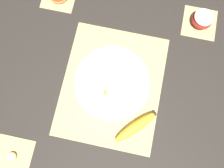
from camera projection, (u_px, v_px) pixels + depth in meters
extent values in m
plane|color=#2D2823|center=(112.00, 86.00, 0.85)|extent=(6.00, 6.00, 0.00)
cube|color=#D6B775|center=(112.00, 85.00, 0.85)|extent=(0.47, 0.38, 0.01)
cube|color=brown|center=(120.00, 48.00, 0.88)|extent=(0.01, 0.37, 0.00)
cube|color=brown|center=(116.00, 67.00, 0.87)|extent=(0.01, 0.37, 0.00)
cube|color=brown|center=(112.00, 85.00, 0.85)|extent=(0.01, 0.37, 0.00)
cube|color=brown|center=(108.00, 105.00, 0.83)|extent=(0.01, 0.37, 0.00)
cube|color=brown|center=(103.00, 125.00, 0.82)|extent=(0.01, 0.37, 0.00)
cube|color=brown|center=(57.00, 3.00, 0.92)|extent=(0.00, 0.14, 0.00)
cube|color=#D6B775|center=(13.00, 157.00, 0.80)|extent=(0.14, 0.14, 0.01)
cube|color=brown|center=(14.00, 150.00, 0.80)|extent=(0.00, 0.14, 0.00)
cube|color=brown|center=(11.00, 163.00, 0.79)|extent=(0.00, 0.14, 0.00)
cube|color=#D6B775|center=(199.00, 23.00, 0.91)|extent=(0.14, 0.14, 0.01)
cube|color=brown|center=(201.00, 14.00, 0.91)|extent=(0.00, 0.14, 0.00)
cube|color=brown|center=(200.00, 20.00, 0.91)|extent=(0.00, 0.14, 0.00)
cube|color=brown|center=(199.00, 26.00, 0.90)|extent=(0.00, 0.14, 0.00)
cube|color=brown|center=(198.00, 32.00, 0.90)|extent=(0.00, 0.14, 0.00)
cylinder|color=silver|center=(112.00, 84.00, 0.82)|extent=(0.28, 0.28, 0.06)
torus|color=silver|center=(112.00, 82.00, 0.79)|extent=(0.28, 0.28, 0.01)
cylinder|color=#F7EFC6|center=(97.00, 78.00, 0.83)|extent=(0.03, 0.03, 0.01)
cylinder|color=#F7EFC6|center=(131.00, 75.00, 0.82)|extent=(0.03, 0.03, 0.01)
cylinder|color=#F7EFC6|center=(119.00, 60.00, 0.82)|extent=(0.03, 0.03, 0.01)
cylinder|color=#F7EFC6|center=(105.00, 67.00, 0.85)|extent=(0.03, 0.03, 0.01)
cylinder|color=#F7EFC6|center=(93.00, 106.00, 0.77)|extent=(0.03, 0.03, 0.01)
cylinder|color=#F7EFC6|center=(115.00, 73.00, 0.81)|extent=(0.03, 0.03, 0.01)
cylinder|color=#F7EFC6|center=(107.00, 78.00, 0.84)|extent=(0.02, 0.02, 0.01)
cylinder|color=#F7EFC6|center=(90.00, 93.00, 0.82)|extent=(0.03, 0.03, 0.01)
cube|color=white|center=(107.00, 100.00, 0.82)|extent=(0.03, 0.03, 0.03)
cube|color=white|center=(137.00, 90.00, 0.79)|extent=(0.03, 0.03, 0.03)
cube|color=white|center=(132.00, 84.00, 0.83)|extent=(0.02, 0.02, 0.02)
cube|color=white|center=(115.00, 90.00, 0.80)|extent=(0.03, 0.03, 0.03)
cube|color=white|center=(84.00, 85.00, 0.82)|extent=(0.03, 0.03, 0.03)
cube|color=white|center=(91.00, 71.00, 0.83)|extent=(0.03, 0.03, 0.03)
cube|color=white|center=(105.00, 69.00, 0.82)|extent=(0.02, 0.02, 0.02)
cube|color=white|center=(126.00, 68.00, 0.81)|extent=(0.03, 0.03, 0.03)
cube|color=white|center=(94.00, 85.00, 0.82)|extent=(0.02, 0.02, 0.02)
cube|color=white|center=(107.00, 113.00, 0.80)|extent=(0.03, 0.03, 0.03)
ellipsoid|color=#F9A338|center=(105.00, 93.00, 0.78)|extent=(0.03, 0.02, 0.01)
ellipsoid|color=red|center=(134.00, 101.00, 0.78)|extent=(0.03, 0.02, 0.01)
ellipsoid|color=#F9A338|center=(90.00, 98.00, 0.78)|extent=(0.02, 0.01, 0.01)
ellipsoid|color=red|center=(116.00, 107.00, 0.82)|extent=(0.03, 0.02, 0.01)
ellipsoid|color=#F9A338|center=(115.00, 75.00, 0.84)|extent=(0.04, 0.02, 0.02)
ellipsoid|color=#F9A338|center=(128.00, 64.00, 0.84)|extent=(0.03, 0.02, 0.01)
ellipsoid|color=#F9A338|center=(118.00, 113.00, 0.80)|extent=(0.03, 0.02, 0.01)
ellipsoid|color=yellow|center=(135.00, 127.00, 0.80)|extent=(0.16, 0.15, 0.04)
sphere|color=#473819|center=(154.00, 114.00, 0.81)|extent=(0.02, 0.02, 0.02)
ellipsoid|color=#B72D23|center=(202.00, 20.00, 0.88)|extent=(0.08, 0.08, 0.05)
cylinder|color=white|center=(204.00, 17.00, 0.86)|extent=(0.08, 0.08, 0.00)
cylinder|color=#F7EFC6|center=(12.00, 157.00, 0.79)|extent=(0.03, 0.03, 0.01)
torus|color=yellow|center=(12.00, 157.00, 0.79)|extent=(0.03, 0.03, 0.01)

